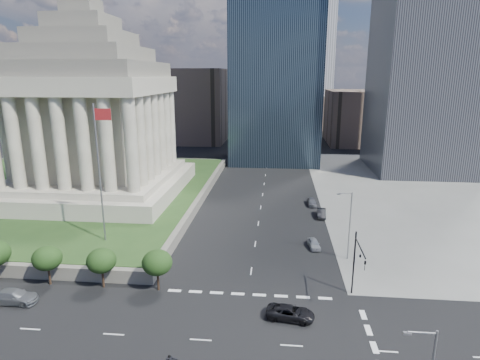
# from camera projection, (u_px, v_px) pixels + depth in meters

# --- Properties ---
(ground) EXTENTS (500.00, 500.00, 0.00)m
(ground) POSITION_uv_depth(u_px,v_px,m) (268.00, 156.00, 131.04)
(ground) COLOR black
(ground) RESTS_ON ground
(sidewalk_ne) EXTENTS (68.00, 90.00, 0.03)m
(sidewalk_ne) POSITION_uv_depth(u_px,v_px,m) (472.00, 195.00, 88.21)
(sidewalk_ne) COLOR slate
(sidewalk_ne) RESTS_ON ground
(plaza_terrace) EXTENTS (66.00, 70.00, 1.80)m
(plaza_terrace) POSITION_uv_depth(u_px,v_px,m) (54.00, 193.00, 86.90)
(plaza_terrace) COLOR #615D53
(plaza_terrace) RESTS_ON ground
(plaza_lawn) EXTENTS (64.00, 68.00, 0.10)m
(plaza_lawn) POSITION_uv_depth(u_px,v_px,m) (54.00, 188.00, 86.66)
(plaza_lawn) COLOR #223D19
(plaza_lawn) RESTS_ON plaza_terrace
(war_memorial) EXTENTS (34.00, 34.00, 39.00)m
(war_memorial) POSITION_uv_depth(u_px,v_px,m) (90.00, 97.00, 78.75)
(war_memorial) COLOR gray
(war_memorial) RESTS_ON plaza_lawn
(flagpole) EXTENTS (2.52, 0.24, 20.00)m
(flagpole) POSITION_uv_depth(u_px,v_px,m) (100.00, 166.00, 56.60)
(flagpole) COLOR slate
(flagpole) RESTS_ON plaza_lawn
(midrise_glass) EXTENTS (26.00, 26.00, 60.00)m
(midrise_glass) POSITION_uv_depth(u_px,v_px,m) (276.00, 60.00, 118.45)
(midrise_glass) COLOR black
(midrise_glass) RESTS_ON ground
(building_filler_ne) EXTENTS (20.00, 30.00, 20.00)m
(building_filler_ne) POSITION_uv_depth(u_px,v_px,m) (354.00, 117.00, 154.39)
(building_filler_ne) COLOR brown
(building_filler_ne) RESTS_ON ground
(building_filler_nw) EXTENTS (24.00, 30.00, 28.00)m
(building_filler_nw) POSITION_uv_depth(u_px,v_px,m) (196.00, 105.00, 159.20)
(building_filler_nw) COLOR brown
(building_filler_nw) RESTS_ON ground
(traffic_signal_ne) EXTENTS (0.30, 5.74, 8.00)m
(traffic_signal_ne) POSITION_uv_depth(u_px,v_px,m) (357.00, 260.00, 45.44)
(traffic_signal_ne) COLOR black
(traffic_signal_ne) RESTS_ON ground
(street_lamp_north) EXTENTS (2.13, 0.22, 10.00)m
(street_lamp_north) POSITION_uv_depth(u_px,v_px,m) (349.00, 222.00, 56.14)
(street_lamp_north) COLOR slate
(street_lamp_north) RESTS_ON ground
(pickup_truck) EXTENTS (3.09, 5.47, 1.44)m
(pickup_truck) POSITION_uv_depth(u_px,v_px,m) (290.00, 313.00, 43.25)
(pickup_truck) COLOR black
(pickup_truck) RESTS_ON ground
(suv_grey) EXTENTS (5.57, 2.31, 1.61)m
(suv_grey) POSITION_uv_depth(u_px,v_px,m) (14.00, 296.00, 46.29)
(suv_grey) COLOR #595B60
(suv_grey) RESTS_ON ground
(parked_sedan_near) EXTENTS (4.06, 2.13, 1.32)m
(parked_sedan_near) POSITION_uv_depth(u_px,v_px,m) (314.00, 244.00, 61.16)
(parked_sedan_near) COLOR #9B9EA3
(parked_sedan_near) RESTS_ON ground
(parked_sedan_mid) EXTENTS (1.88, 4.58, 1.48)m
(parked_sedan_mid) POSITION_uv_depth(u_px,v_px,m) (321.00, 213.00, 74.49)
(parked_sedan_mid) COLOR black
(parked_sedan_mid) RESTS_ON ground
(parked_sedan_far) EXTENTS (4.33, 1.88, 1.46)m
(parked_sedan_far) POSITION_uv_depth(u_px,v_px,m) (312.00, 202.00, 81.14)
(parked_sedan_far) COLOR #5A5C62
(parked_sedan_far) RESTS_ON ground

